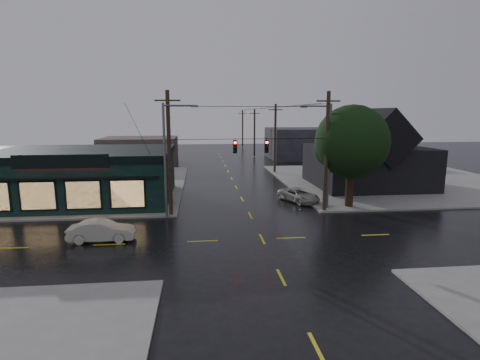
{
  "coord_description": "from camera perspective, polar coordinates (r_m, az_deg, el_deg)",
  "views": [
    {
      "loc": [
        -4.07,
        -23.81,
        8.35
      ],
      "look_at": [
        -1.01,
        4.47,
        3.27
      ],
      "focal_mm": 28.0,
      "sensor_mm": 36.0,
      "label": 1
    }
  ],
  "objects": [
    {
      "name": "suv_silver",
      "position": [
        36.25,
        8.94,
        -2.28
      ],
      "size": [
        3.78,
        5.07,
        1.28
      ],
      "primitive_type": "imported",
      "rotation": [
        0.0,
        0.0,
        0.41
      ],
      "color": "#A7A69A",
      "rests_on": "ground"
    },
    {
      "name": "utility_pole_far_b",
      "position": [
        73.06,
        2.19,
        3.55
      ],
      "size": [
        2.0,
        0.32,
        9.15
      ],
      "primitive_type": null,
      "color": "black",
      "rests_on": "ground"
    },
    {
      "name": "utility_pole_far_a",
      "position": [
        53.53,
        5.29,
        1.1
      ],
      "size": [
        2.0,
        0.32,
        9.65
      ],
      "primitive_type": null,
      "color": "black",
      "rests_on": "ground"
    },
    {
      "name": "bg_building_east",
      "position": [
        71.89,
        10.1,
        5.53
      ],
      "size": [
        14.0,
        12.0,
        5.6
      ],
      "primitive_type": "cube",
      "color": "#232328",
      "rests_on": "ground"
    },
    {
      "name": "sedan_cream",
      "position": [
        26.57,
        -20.33,
        -7.27
      ],
      "size": [
        4.27,
        1.57,
        1.4
      ],
      "primitive_type": "imported",
      "rotation": [
        0.0,
        0.0,
        1.59
      ],
      "color": "#BBB8A4",
      "rests_on": "ground"
    },
    {
      "name": "utility_pole_ne",
      "position": [
        33.17,
        12.67,
        -4.71
      ],
      "size": [
        2.0,
        0.32,
        10.15
      ],
      "primitive_type": null,
      "color": "black",
      "rests_on": "ground"
    },
    {
      "name": "span_signal_assembly",
      "position": [
        30.71,
        1.65,
        5.16
      ],
      "size": [
        13.0,
        0.48,
        1.23
      ],
      "color": "black",
      "rests_on": "ground"
    },
    {
      "name": "sidewalk_nw",
      "position": [
        47.34,
        -25.73,
        -0.96
      ],
      "size": [
        28.0,
        28.0,
        0.15
      ],
      "primitive_type": "cube",
      "color": "gray",
      "rests_on": "ground"
    },
    {
      "name": "ne_building",
      "position": [
        45.21,
        18.87,
        4.66
      ],
      "size": [
        12.6,
        11.6,
        8.75
      ],
      "color": "black",
      "rests_on": "ground"
    },
    {
      "name": "pizza_shop",
      "position": [
        38.78,
        -22.47,
        0.76
      ],
      "size": [
        16.3,
        12.34,
        4.9
      ],
      "color": "black",
      "rests_on": "ground"
    },
    {
      "name": "streetlight_ne",
      "position": [
        33.97,
        13.09,
        -4.38
      ],
      "size": [
        5.4,
        0.3,
        9.15
      ],
      "primitive_type": null,
      "color": "slate",
      "rests_on": "ground"
    },
    {
      "name": "utility_pole_nw",
      "position": [
        31.53,
        -10.42,
        -5.41
      ],
      "size": [
        2.0,
        0.32,
        10.15
      ],
      "primitive_type": null,
      "color": "black",
      "rests_on": "ground"
    },
    {
      "name": "sidewalk_ne",
      "position": [
        50.66,
        22.29,
        -0.05
      ],
      "size": [
        28.0,
        28.0,
        0.15
      ],
      "primitive_type": "cube",
      "color": "gray",
      "rests_on": "ground"
    },
    {
      "name": "corner_tree",
      "position": [
        34.17,
        16.7,
        5.56
      ],
      "size": [
        6.44,
        6.44,
        8.98
      ],
      "color": "black",
      "rests_on": "ground"
    },
    {
      "name": "utility_pole_far_c",
      "position": [
        92.79,
        0.39,
        4.95
      ],
      "size": [
        2.0,
        0.32,
        9.15
      ],
      "primitive_type": null,
      "color": "black",
      "rests_on": "ground"
    },
    {
      "name": "ground_plane",
      "position": [
        25.55,
        3.38,
        -8.97
      ],
      "size": [
        160.0,
        160.0,
        0.0
      ],
      "primitive_type": "plane",
      "color": "black"
    },
    {
      "name": "streetlight_nw",
      "position": [
        30.88,
        -11.07,
        -5.76
      ],
      "size": [
        5.4,
        0.3,
        9.15
      ],
      "primitive_type": null,
      "color": "slate",
      "rests_on": "ground"
    },
    {
      "name": "bg_building_west",
      "position": [
        64.87,
        -14.99,
        4.33
      ],
      "size": [
        12.0,
        10.0,
        4.4
      ],
      "primitive_type": "cube",
      "color": "#342826",
      "rests_on": "ground"
    }
  ]
}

